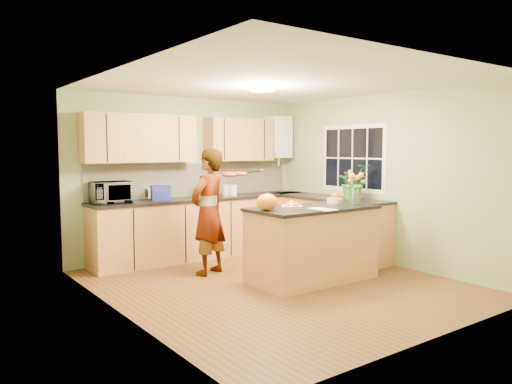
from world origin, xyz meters
TOP-DOWN VIEW (x-y plane):
  - floor at (0.00, 0.00)m, footprint 4.50×4.50m
  - ceiling at (0.00, 0.00)m, footprint 4.00×4.50m
  - wall_back at (0.00, 2.25)m, footprint 4.00×0.02m
  - wall_front at (0.00, -2.25)m, footprint 4.00×0.02m
  - wall_left at (-2.00, 0.00)m, footprint 0.02×4.50m
  - wall_right at (2.00, 0.00)m, footprint 0.02×4.50m
  - back_counter at (0.10, 1.95)m, footprint 3.64×0.62m
  - right_counter at (1.70, 0.85)m, footprint 0.62×2.24m
  - splashback at (0.10, 2.23)m, footprint 3.60×0.02m
  - upper_cabinets at (-0.18, 2.08)m, footprint 3.20×0.34m
  - boiler at (1.70, 2.09)m, footprint 0.40×0.30m
  - window_right at (1.99, 0.60)m, footprint 0.01×1.30m
  - light_switch at (-1.99, -0.60)m, footprint 0.02×0.09m
  - ceiling_lamp at (0.00, 0.30)m, footprint 0.30×0.30m
  - peninsula_island at (0.49, -0.12)m, footprint 1.67×0.85m
  - fruit_dish at (0.14, -0.12)m, footprint 0.27×0.27m
  - orange_bowl at (1.04, 0.03)m, footprint 0.22×0.22m
  - flower_vase at (1.09, -0.30)m, footprint 0.28×0.28m
  - orange_bag at (-0.21, -0.07)m, footprint 0.27×0.23m
  - papers at (0.39, -0.42)m, footprint 0.22×0.30m
  - violinist at (-0.42, 0.95)m, footprint 0.73×0.61m
  - violin at (-0.22, 0.73)m, footprint 0.61×0.53m
  - microwave at (-1.38, 1.98)m, footprint 0.56×0.39m
  - blue_box at (-0.65, 1.94)m, footprint 0.32×0.26m
  - kettle at (0.11, 1.99)m, footprint 0.17×0.17m
  - jar_cream at (0.50, 1.95)m, footprint 0.16×0.16m
  - jar_white at (0.62, 1.90)m, footprint 0.13×0.13m
  - potted_plant at (1.70, 0.31)m, footprint 0.51×0.45m

SIDE VIEW (x-z plane):
  - floor at x=0.00m, z-range 0.00..0.00m
  - back_counter at x=0.10m, z-range 0.00..0.94m
  - right_counter at x=1.70m, z-range 0.00..0.94m
  - peninsula_island at x=0.49m, z-range 0.00..0.96m
  - violinist at x=-0.42m, z-range 0.00..1.70m
  - papers at x=0.39m, z-range 0.96..0.97m
  - fruit_dish at x=0.14m, z-range 0.95..1.04m
  - orange_bowl at x=1.04m, z-range 0.95..1.07m
  - jar_white at x=0.62m, z-range 0.94..1.11m
  - jar_cream at x=0.50m, z-range 0.94..1.12m
  - blue_box at x=-0.65m, z-range 0.94..1.16m
  - orange_bag at x=-0.21m, z-range 0.96..1.16m
  - kettle at x=0.11m, z-range 0.91..1.24m
  - microwave at x=-1.38m, z-range 0.94..1.24m
  - splashback at x=0.10m, z-range 0.94..1.46m
  - potted_plant at x=1.70m, z-range 0.94..1.47m
  - wall_back at x=0.00m, z-range 0.00..2.50m
  - wall_front at x=0.00m, z-range 0.00..2.50m
  - wall_left at x=-2.00m, z-range 0.00..2.50m
  - wall_right at x=2.00m, z-range 0.00..2.50m
  - flower_vase at x=1.09m, z-range 1.04..1.56m
  - light_switch at x=-1.99m, z-range 1.26..1.34m
  - violin at x=-0.22m, z-range 1.28..1.44m
  - window_right at x=1.99m, z-range 1.02..2.08m
  - upper_cabinets at x=-0.18m, z-range 1.50..2.20m
  - boiler at x=1.70m, z-range 1.47..2.33m
  - ceiling_lamp at x=0.00m, z-range 2.43..2.50m
  - ceiling at x=0.00m, z-range 2.49..2.51m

